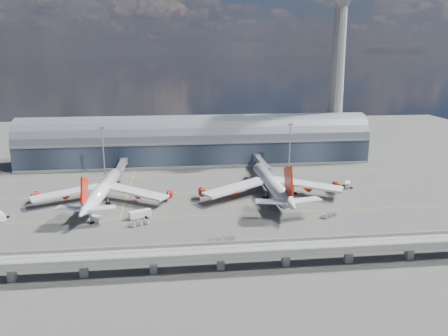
{
  "coord_description": "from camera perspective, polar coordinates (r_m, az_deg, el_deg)",
  "views": [
    {
      "loc": [
        -12.66,
        -173.52,
        63.49
      ],
      "look_at": [
        8.51,
        10.0,
        14.0
      ],
      "focal_mm": 35.0,
      "sensor_mm": 36.0,
      "label": 1
    }
  ],
  "objects": [
    {
      "name": "jet_bridge_right",
      "position": [
        236.69,
        4.88,
        0.68
      ],
      "size": [
        4.4,
        32.0,
        7.25
      ],
      "color": "gray",
      "rests_on": "ground"
    },
    {
      "name": "cargo_train_2",
      "position": [
        178.6,
        13.62,
        -5.97
      ],
      "size": [
        7.48,
        4.91,
        1.7
      ],
      "rotation": [
        0.0,
        0.0,
        1.09
      ],
      "color": "gray",
      "rests_on": "ground"
    },
    {
      "name": "control_tower",
      "position": [
        274.74,
        14.58,
        12.06
      ],
      "size": [
        19.0,
        19.0,
        103.0
      ],
      "color": "gray",
      "rests_on": "ground"
    },
    {
      "name": "ground",
      "position": [
        185.2,
        -2.27,
        -5.06
      ],
      "size": [
        500.0,
        500.0,
        0.0
      ],
      "primitive_type": "plane",
      "color": "#474744",
      "rests_on": "ground"
    },
    {
      "name": "airliner_right",
      "position": [
        196.34,
        6.29,
        -2.22
      ],
      "size": [
        66.08,
        69.05,
        21.94
      ],
      "rotation": [
        0.0,
        0.0,
        0.02
      ],
      "color": "white",
      "rests_on": "ground"
    },
    {
      "name": "service_truck_3",
      "position": [
        218.33,
        15.83,
        -2.11
      ],
      "size": [
        4.11,
        6.05,
        2.73
      ],
      "rotation": [
        0.0,
        0.0,
        -0.38
      ],
      "color": "silver",
      "rests_on": "ground"
    },
    {
      "name": "service_truck_5",
      "position": [
        214.97,
        4.73,
        -1.8
      ],
      "size": [
        5.38,
        6.68,
        3.06
      ],
      "rotation": [
        0.0,
        0.0,
        0.55
      ],
      "color": "silver",
      "rests_on": "ground"
    },
    {
      "name": "terminal",
      "position": [
        257.16,
        -3.63,
        3.27
      ],
      "size": [
        200.0,
        30.0,
        28.0
      ],
      "color": "#202936",
      "rests_on": "ground"
    },
    {
      "name": "service_truck_1",
      "position": [
        175.05,
        -16.32,
        -6.43
      ],
      "size": [
        5.01,
        4.38,
        2.68
      ],
      "rotation": [
        0.0,
        0.0,
        0.97
      ],
      "color": "silver",
      "rests_on": "ground"
    },
    {
      "name": "cargo_train_0",
      "position": [
        168.59,
        -11.0,
        -7.08
      ],
      "size": [
        7.83,
        4.45,
        1.74
      ],
      "rotation": [
        0.0,
        0.0,
        1.18
      ],
      "color": "gray",
      "rests_on": "ground"
    },
    {
      "name": "jet_bridge_left",
      "position": [
        235.71,
        -13.25,
        0.27
      ],
      "size": [
        4.4,
        28.0,
        7.25
      ],
      "color": "gray",
      "rests_on": "ground"
    },
    {
      "name": "floodlight_mast_right",
      "position": [
        242.14,
        8.58,
        2.95
      ],
      "size": [
        3.0,
        0.7,
        25.7
      ],
      "color": "gray",
      "rests_on": "ground"
    },
    {
      "name": "floodlight_mast_left",
      "position": [
        236.85,
        -15.51,
        2.29
      ],
      "size": [
        3.0,
        0.7,
        25.7
      ],
      "color": "gray",
      "rests_on": "ground"
    },
    {
      "name": "cargo_train_1",
      "position": [
        152.76,
        -0.15,
        -9.23
      ],
      "size": [
        9.45,
        2.7,
        1.56
      ],
      "rotation": [
        0.0,
        0.0,
        1.44
      ],
      "color": "gray",
      "rests_on": "ground"
    },
    {
      "name": "service_truck_4",
      "position": [
        204.62,
        8.82,
        -2.77
      ],
      "size": [
        4.62,
        6.29,
        3.32
      ],
      "rotation": [
        0.0,
        0.0,
        -0.39
      ],
      "color": "silver",
      "rests_on": "ground"
    },
    {
      "name": "guideway",
      "position": [
        132.64,
        -0.44,
        -11.03
      ],
      "size": [
        220.0,
        8.5,
        7.2
      ],
      "color": "gray",
      "rests_on": "ground"
    },
    {
      "name": "airliner_left",
      "position": [
        194.67,
        -15.72,
        -2.89
      ],
      "size": [
        60.88,
        63.99,
        19.49
      ],
      "rotation": [
        0.0,
        0.0,
        -0.09
      ],
      "color": "white",
      "rests_on": "ground"
    },
    {
      "name": "service_truck_0",
      "position": [
        191.3,
        -27.11,
        -5.66
      ],
      "size": [
        5.49,
        6.72,
        2.74
      ],
      "rotation": [
        0.0,
        0.0,
        0.59
      ],
      "color": "silver",
      "rests_on": "ground"
    },
    {
      "name": "service_truck_2",
      "position": [
        175.43,
        -10.91,
        -5.94
      ],
      "size": [
        8.87,
        5.78,
        3.12
      ],
      "rotation": [
        0.0,
        0.0,
        1.99
      ],
      "color": "silver",
      "rests_on": "ground"
    },
    {
      "name": "taxi_lines",
      "position": [
        206.06,
        -2.74,
        -2.97
      ],
      "size": [
        200.0,
        80.12,
        0.01
      ],
      "color": "gold",
      "rests_on": "ground"
    }
  ]
}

